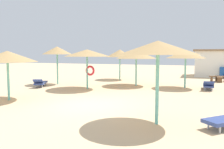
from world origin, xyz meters
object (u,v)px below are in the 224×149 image
at_px(parasol_1, 57,51).
at_px(parasol_7, 87,53).
at_px(parasol_4, 7,57).
at_px(lounger_1, 41,83).
at_px(parasol_2, 158,48).
at_px(beach_cabana, 211,63).
at_px(lounger_3, 208,85).
at_px(parasol_5, 136,55).
at_px(parasol_3, 186,54).
at_px(bench_0, 219,78).
at_px(parasol_6, 120,53).
at_px(bench_1, 218,78).

height_order(parasol_1, parasol_7, parasol_1).
height_order(parasol_4, lounger_1, parasol_4).
xyz_separation_m(parasol_2, lounger_1, (-9.48, 5.93, -2.29)).
relative_size(parasol_4, beach_cabana, 0.69).
bearing_deg(parasol_2, lounger_3, 77.36).
bearing_deg(parasol_5, parasol_3, 0.31).
relative_size(parasol_5, lounger_1, 1.55).
xyz_separation_m(parasol_3, bench_0, (2.54, 4.68, -2.02)).
bearing_deg(parasol_4, parasol_6, 78.29).
bearing_deg(lounger_1, parasol_5, 26.48).
bearing_deg(parasol_2, parasol_1, 140.15).
xyz_separation_m(parasol_2, parasol_6, (-5.59, 12.56, -0.15)).
xyz_separation_m(parasol_7, bench_0, (8.84, 7.47, -2.10)).
xyz_separation_m(parasol_1, lounger_3, (11.13, 1.19, -2.36)).
xyz_separation_m(parasol_5, bench_0, (6.11, 4.70, -2.00)).
distance_m(parasol_5, bench_1, 8.06).
height_order(parasol_6, bench_1, parasol_6).
bearing_deg(lounger_1, parasol_2, -32.04).
bearing_deg(bench_1, parasol_5, -141.30).
height_order(parasol_1, lounger_3, parasol_1).
relative_size(parasol_7, bench_0, 2.06).
relative_size(parasol_2, parasol_3, 1.04).
bearing_deg(parasol_7, parasol_6, 87.59).
distance_m(parasol_2, parasol_7, 8.62).
bearing_deg(parasol_5, parasol_2, -71.12).
distance_m(parasol_1, bench_0, 13.81).
relative_size(lounger_3, beach_cabana, 0.44).
bearing_deg(lounger_1, bench_1, 32.88).
distance_m(parasol_4, bench_0, 16.65).
bearing_deg(bench_1, parasol_7, -139.06).
bearing_deg(parasol_7, lounger_3, 17.75).
relative_size(parasol_3, bench_0, 1.80).
distance_m(parasol_1, parasol_7, 3.56).
relative_size(lounger_1, bench_0, 1.31).
relative_size(parasol_6, bench_0, 1.84).
height_order(parasol_1, lounger_1, parasol_1).
bearing_deg(parasol_1, parasol_2, -39.85).
bearing_deg(lounger_1, parasol_4, -71.07).
bearing_deg(parasol_2, parasol_3, 87.16).
xyz_separation_m(parasol_7, bench_1, (8.83, 7.66, -2.10)).
height_order(parasol_7, bench_1, parasol_7).
xyz_separation_m(parasol_1, parasol_4, (1.24, -6.28, -0.39)).
height_order(parasol_1, bench_1, parasol_1).
bearing_deg(bench_1, bench_0, -85.82).
bearing_deg(parasol_3, lounger_3, -10.77).
relative_size(parasol_4, lounger_3, 1.58).
distance_m(parasol_1, lounger_3, 11.44).
distance_m(lounger_1, bench_1, 14.83).
bearing_deg(parasol_2, parasol_6, 113.99).
height_order(parasol_1, beach_cabana, parasol_1).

